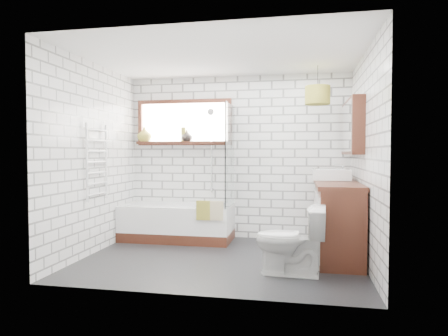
% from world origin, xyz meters
% --- Properties ---
extents(floor, '(3.40, 2.60, 0.01)m').
position_xyz_m(floor, '(0.00, 0.00, -0.01)').
color(floor, black).
rests_on(floor, ground).
extents(ceiling, '(3.40, 2.60, 0.01)m').
position_xyz_m(ceiling, '(0.00, 0.00, 2.50)').
color(ceiling, white).
rests_on(ceiling, ground).
extents(wall_back, '(3.40, 0.01, 2.50)m').
position_xyz_m(wall_back, '(0.00, 1.30, 1.25)').
color(wall_back, white).
rests_on(wall_back, ground).
extents(wall_front, '(3.40, 0.01, 2.50)m').
position_xyz_m(wall_front, '(0.00, -1.30, 1.25)').
color(wall_front, white).
rests_on(wall_front, ground).
extents(wall_left, '(0.01, 2.60, 2.50)m').
position_xyz_m(wall_left, '(-1.70, 0.00, 1.25)').
color(wall_left, white).
rests_on(wall_left, ground).
extents(wall_right, '(0.01, 2.60, 2.50)m').
position_xyz_m(wall_right, '(1.70, 0.00, 1.25)').
color(wall_right, white).
rests_on(wall_right, ground).
extents(window, '(1.52, 0.16, 0.68)m').
position_xyz_m(window, '(-0.85, 1.26, 1.80)').
color(window, black).
rests_on(window, wall_back).
extents(towel_radiator, '(0.06, 0.52, 1.00)m').
position_xyz_m(towel_radiator, '(-1.66, 0.00, 1.20)').
color(towel_radiator, white).
rests_on(towel_radiator, wall_left).
extents(mirror_cabinet, '(0.16, 1.20, 0.70)m').
position_xyz_m(mirror_cabinet, '(1.62, 0.60, 1.65)').
color(mirror_cabinet, black).
rests_on(mirror_cabinet, wall_right).
extents(shower_riser, '(0.02, 0.02, 1.30)m').
position_xyz_m(shower_riser, '(-0.40, 1.26, 1.35)').
color(shower_riser, silver).
rests_on(shower_riser, wall_back).
extents(bathtub, '(1.66, 0.73, 0.54)m').
position_xyz_m(bathtub, '(-0.86, 0.93, 0.27)').
color(bathtub, white).
rests_on(bathtub, floor).
extents(shower_screen, '(0.02, 0.72, 1.50)m').
position_xyz_m(shower_screen, '(-0.05, 0.93, 1.29)').
color(shower_screen, white).
rests_on(shower_screen, bathtub).
extents(towel_green, '(0.20, 0.05, 0.27)m').
position_xyz_m(towel_green, '(-0.36, 0.57, 0.52)').
color(towel_green, olive).
rests_on(towel_green, bathtub).
extents(towel_beige, '(0.20, 0.05, 0.27)m').
position_xyz_m(towel_beige, '(-0.18, 0.57, 0.52)').
color(towel_beige, '#BFB285').
rests_on(towel_beige, bathtub).
extents(vanity, '(0.54, 1.67, 0.96)m').
position_xyz_m(vanity, '(1.43, 0.46, 0.48)').
color(vanity, black).
rests_on(vanity, floor).
extents(basin, '(0.49, 0.43, 0.14)m').
position_xyz_m(basin, '(1.37, 0.75, 1.03)').
color(basin, white).
rests_on(basin, vanity).
extents(tap, '(0.03, 0.03, 0.15)m').
position_xyz_m(tap, '(1.53, 0.75, 1.08)').
color(tap, silver).
rests_on(tap, vanity).
extents(toilet, '(0.47, 0.77, 0.76)m').
position_xyz_m(toilet, '(0.86, -0.48, 0.38)').
color(toilet, white).
rests_on(toilet, floor).
extents(vase_olive, '(0.29, 0.29, 0.23)m').
position_xyz_m(vase_olive, '(-1.50, 1.23, 1.60)').
color(vase_olive, olive).
rests_on(vase_olive, window).
extents(vase_dark, '(0.20, 0.20, 0.18)m').
position_xyz_m(vase_dark, '(-0.79, 1.23, 1.57)').
color(vase_dark, black).
rests_on(vase_dark, window).
extents(bottle, '(0.07, 0.07, 0.22)m').
position_xyz_m(bottle, '(-0.85, 1.23, 1.59)').
color(bottle, olive).
rests_on(bottle, window).
extents(pendant, '(0.34, 0.34, 0.25)m').
position_xyz_m(pendant, '(1.18, 0.74, 2.10)').
color(pendant, olive).
rests_on(pendant, ceiling).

